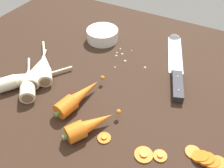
# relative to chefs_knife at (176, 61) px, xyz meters

# --- Properties ---
(ground_plane) EXTENTS (1.20, 0.90, 0.04)m
(ground_plane) POSITION_rel_chefs_knife_xyz_m (-0.12, -0.18, -0.03)
(ground_plane) COLOR #332116
(chefs_knife) EXTENTS (0.15, 0.34, 0.04)m
(chefs_knife) POSITION_rel_chefs_knife_xyz_m (0.00, 0.00, 0.00)
(chefs_knife) COLOR silver
(chefs_knife) RESTS_ON ground_plane
(whole_carrot) EXTENTS (0.07, 0.18, 0.04)m
(whole_carrot) POSITION_rel_chefs_knife_xyz_m (-0.17, -0.29, 0.01)
(whole_carrot) COLOR orange
(whole_carrot) RESTS_ON ground_plane
(whole_carrot_second) EXTENTS (0.09, 0.14, 0.04)m
(whole_carrot_second) POSITION_rel_chefs_knife_xyz_m (-0.10, -0.35, 0.01)
(whole_carrot_second) COLOR orange
(whole_carrot_second) RESTS_ON ground_plane
(parsnip_front) EXTENTS (0.10, 0.17, 0.04)m
(parsnip_front) POSITION_rel_chefs_knife_xyz_m (-0.34, -0.26, 0.01)
(parsnip_front) COLOR beige
(parsnip_front) RESTS_ON ground_plane
(parsnip_mid_left) EXTENTS (0.16, 0.18, 0.04)m
(parsnip_mid_left) POSITION_rel_chefs_knife_xyz_m (-0.33, -0.23, 0.01)
(parsnip_mid_left) COLOR beige
(parsnip_mid_left) RESTS_ON ground_plane
(parsnip_mid_right) EXTENTS (0.14, 0.15, 0.04)m
(parsnip_mid_right) POSITION_rel_chefs_knife_xyz_m (-0.32, -0.31, 0.01)
(parsnip_mid_right) COLOR beige
(parsnip_mid_right) RESTS_ON ground_plane
(parsnip_back) EXTENTS (0.14, 0.19, 0.04)m
(parsnip_back) POSITION_rel_chefs_knife_xyz_m (-0.35, -0.30, 0.01)
(parsnip_back) COLOR beige
(parsnip_back) RESTS_ON ground_plane
(carrot_slice_stack) EXTENTS (0.10, 0.05, 0.03)m
(carrot_slice_stack) POSITION_rel_chefs_knife_xyz_m (0.16, -0.30, 0.00)
(carrot_slice_stack) COLOR orange
(carrot_slice_stack) RESTS_ON ground_plane
(carrot_slice_stray_near) EXTENTS (0.04, 0.04, 0.01)m
(carrot_slice_stray_near) POSITION_rel_chefs_knife_xyz_m (0.04, -0.35, -0.00)
(carrot_slice_stray_near) COLOR orange
(carrot_slice_stray_near) RESTS_ON ground_plane
(carrot_slice_stray_mid) EXTENTS (0.03, 0.03, 0.01)m
(carrot_slice_stray_mid) POSITION_rel_chefs_knife_xyz_m (0.07, -0.34, -0.00)
(carrot_slice_stray_mid) COLOR orange
(carrot_slice_stray_mid) RESTS_ON ground_plane
(carrot_slice_stray_far) EXTENTS (0.03, 0.03, 0.01)m
(carrot_slice_stray_far) POSITION_rel_chefs_knife_xyz_m (-0.06, -0.35, -0.00)
(carrot_slice_stray_far) COLOR orange
(carrot_slice_stray_far) RESTS_ON ground_plane
(prep_bowl) EXTENTS (0.11, 0.11, 0.04)m
(prep_bowl) POSITION_rel_chefs_knife_xyz_m (-0.27, 0.00, 0.01)
(prep_bowl) COLOR white
(prep_bowl) RESTS_ON ground_plane
(mince_crumbs) EXTENTS (0.20, 0.11, 0.01)m
(mince_crumbs) POSITION_rel_chefs_knife_xyz_m (-0.12, -0.05, -0.00)
(mince_crumbs) COLOR beige
(mince_crumbs) RESTS_ON ground_plane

